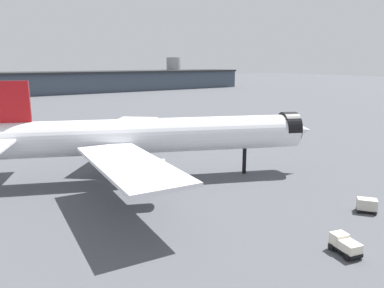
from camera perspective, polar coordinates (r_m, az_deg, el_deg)
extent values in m
plane|color=#4C4F54|center=(61.95, -9.61, -5.62)|extent=(900.00, 900.00, 0.00)
cylinder|color=white|center=(60.78, -6.31, 1.30)|extent=(49.56, 21.56, 5.66)
cone|color=white|center=(67.55, 15.52, 2.05)|extent=(7.67, 7.25, 5.54)
cylinder|color=black|center=(66.99, 14.68, 2.38)|extent=(4.25, 6.23, 5.71)
cube|color=white|center=(74.67, -10.19, 2.73)|extent=(20.04, 23.00, 0.45)
cylinder|color=#B7BAC1|center=(72.36, -9.14, 0.95)|extent=(7.68, 5.21, 3.11)
cube|color=white|center=(46.97, -9.61, -3.05)|extent=(8.36, 22.79, 0.45)
cylinder|color=#B7BAC1|center=(50.13, -8.23, -4.22)|extent=(7.68, 5.21, 3.11)
cube|color=red|center=(62.12, -26.34, 4.54)|extent=(5.91, 2.48, 9.05)
cube|color=white|center=(68.63, -25.56, 1.91)|extent=(7.21, 10.05, 0.34)
cylinder|color=black|center=(65.19, 8.08, -2.57)|extent=(0.68, 0.68, 4.52)
cylinder|color=black|center=(64.69, -8.65, -2.71)|extent=(0.68, 0.68, 4.52)
cylinder|color=black|center=(58.98, -8.40, -4.21)|extent=(0.68, 0.68, 4.52)
cube|color=#3D4756|center=(251.61, -15.90, 9.10)|extent=(227.12, 46.81, 12.08)
cube|color=#232628|center=(251.35, -15.99, 10.61)|extent=(227.35, 49.74, 1.20)
cylinder|color=#939399|center=(279.20, -2.84, 10.91)|extent=(10.60, 10.60, 22.37)
cube|color=black|center=(95.50, -13.15, 1.05)|extent=(5.88, 4.86, 0.35)
cube|color=#E5B70C|center=(96.53, -12.54, 1.79)|extent=(3.08, 3.12, 1.60)
cube|color=#1E2D38|center=(97.21, -12.16, 2.07)|extent=(1.09, 1.68, 0.80)
cube|color=#E5B70C|center=(94.54, -13.59, 1.70)|extent=(4.02, 3.70, 2.20)
cylinder|color=black|center=(97.70, -12.91, 1.21)|extent=(0.91, 0.71, 0.90)
cylinder|color=black|center=(96.21, -11.88, 1.08)|extent=(0.91, 0.71, 0.90)
cylinder|color=black|center=(94.90, -14.43, 0.80)|extent=(0.91, 0.71, 0.90)
cylinder|color=black|center=(93.38, -13.40, 0.67)|extent=(0.91, 0.71, 0.90)
cube|color=black|center=(42.03, 22.58, -14.81)|extent=(2.07, 3.41, 0.30)
cube|color=silver|center=(42.32, 21.76, -13.41)|extent=(1.78, 1.51, 1.20)
cube|color=#1E2D38|center=(42.60, 21.26, -12.83)|extent=(1.34, 0.29, 0.60)
cube|color=silver|center=(41.40, 23.21, -14.36)|extent=(1.88, 2.14, 0.90)
cylinder|color=black|center=(42.32, 20.68, -14.68)|extent=(0.38, 0.73, 0.70)
cylinder|color=black|center=(43.32, 22.32, -14.16)|extent=(0.38, 0.73, 0.70)
cylinder|color=black|center=(40.89, 22.82, -15.86)|extent=(0.38, 0.73, 0.70)
cylinder|color=black|center=(41.92, 24.47, -15.29)|extent=(0.38, 0.73, 0.70)
cube|color=black|center=(53.84, 25.31, -9.17)|extent=(2.72, 2.79, 0.20)
cube|color=beige|center=(53.57, 25.39, -8.37)|extent=(2.72, 2.79, 1.40)
sphere|color=black|center=(54.70, 26.23, -9.03)|extent=(0.44, 0.44, 0.44)
sphere|color=black|center=(53.32, 26.43, -9.61)|extent=(0.44, 0.44, 0.44)
sphere|color=black|center=(54.45, 24.21, -8.93)|extent=(0.44, 0.44, 0.44)
sphere|color=black|center=(53.06, 24.35, -9.51)|extent=(0.44, 0.44, 0.44)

